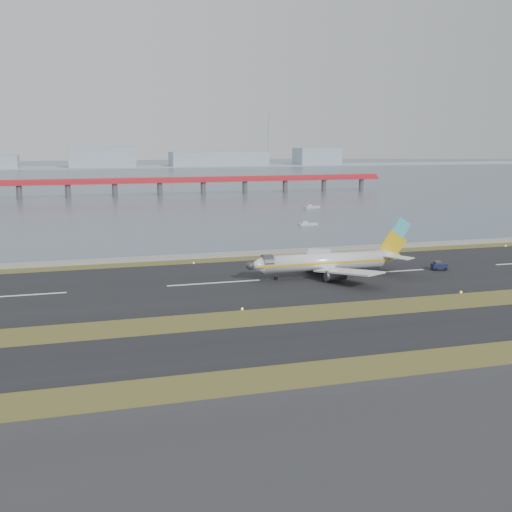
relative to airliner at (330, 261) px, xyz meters
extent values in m
plane|color=#404C1B|center=(-26.04, -29.34, -3.46)|extent=(1000.00, 1000.00, 0.00)
cube|color=#29292C|center=(-26.04, -84.34, -3.41)|extent=(1000.00, 50.00, 0.10)
cube|color=black|center=(-26.04, -41.34, -3.41)|extent=(1000.00, 18.00, 0.10)
cube|color=black|center=(-26.04, 0.66, -3.41)|extent=(1000.00, 45.00, 0.10)
cube|color=gray|center=(-26.04, 30.66, -2.96)|extent=(1000.00, 2.50, 1.00)
cube|color=#485B67|center=(-26.04, 430.66, -3.46)|extent=(1400.00, 800.00, 1.30)
cube|color=red|center=(-6.04, 220.66, 4.04)|extent=(260.00, 5.00, 1.60)
cube|color=red|center=(-6.04, 220.66, 5.54)|extent=(260.00, 0.40, 1.40)
cylinder|color=#4C4C51|center=(-6.04, 220.66, -0.46)|extent=(2.80, 2.80, 7.00)
cylinder|color=#4C4C51|center=(89.96, 220.66, -0.46)|extent=(2.80, 2.80, 7.00)
cube|color=#99A7B4|center=(-26.04, 590.66, -3.46)|extent=(1400.00, 80.00, 1.00)
cube|color=#99A7B4|center=(-16.04, 590.66, 7.54)|extent=(70.00, 35.00, 22.00)
cube|color=#99A7B4|center=(113.96, 590.66, 4.54)|extent=(110.00, 35.00, 16.00)
cube|color=#99A7B4|center=(233.96, 590.66, 6.54)|extent=(50.00, 35.00, 20.00)
cylinder|color=#99A7B4|center=(173.96, 590.66, 26.54)|extent=(1.80, 1.80, 60.00)
cylinder|color=white|center=(-1.50, 0.00, 0.04)|extent=(28.00, 3.80, 3.80)
cone|color=white|center=(-17.10, 0.00, 0.04)|extent=(3.20, 3.80, 3.80)
cone|color=white|center=(14.70, 0.00, 0.34)|extent=(5.00, 3.80, 3.80)
cube|color=gold|center=(-1.50, -1.92, 0.04)|extent=(31.00, 0.06, 0.45)
cube|color=gold|center=(-1.50, 1.92, 0.04)|extent=(31.00, 0.06, 0.45)
cube|color=white|center=(0.70, -8.50, -0.66)|extent=(11.31, 15.89, 1.66)
cube|color=white|center=(0.70, 8.50, -0.66)|extent=(11.31, 15.89, 1.66)
cylinder|color=#3A393E|center=(-1.00, -6.00, -1.86)|extent=(4.20, 2.10, 2.10)
cylinder|color=#3A393E|center=(-1.00, 6.00, -1.86)|extent=(4.20, 2.10, 2.10)
cube|color=gold|center=(15.50, 0.00, 3.24)|extent=(6.80, 0.35, 6.85)
cube|color=#49BCD1|center=(17.40, 0.00, 6.94)|extent=(4.85, 0.37, 4.90)
cube|color=white|center=(15.00, -3.80, 0.84)|extent=(5.64, 6.80, 0.22)
cube|color=white|center=(15.00, 3.80, 0.84)|extent=(5.64, 6.80, 0.22)
cylinder|color=black|center=(-12.50, 0.00, -3.01)|extent=(0.80, 0.28, 0.80)
cylinder|color=black|center=(0.00, -2.80, -2.91)|extent=(1.00, 0.38, 1.00)
cylinder|color=black|center=(0.00, 2.80, -2.91)|extent=(1.00, 0.38, 1.00)
cube|color=#141837|center=(27.26, -0.78, -2.49)|extent=(3.66, 2.38, 1.28)
cube|color=#3A393E|center=(26.84, -0.72, -1.64)|extent=(1.71, 1.80, 0.75)
cylinder|color=black|center=(25.98, -1.46, -3.08)|extent=(0.79, 0.42, 0.75)
cylinder|color=black|center=(26.21, 0.23, -3.08)|extent=(0.79, 0.42, 0.75)
cylinder|color=black|center=(28.31, -1.79, -3.08)|extent=(0.79, 0.42, 0.75)
cylinder|color=black|center=(28.54, -0.09, -3.08)|extent=(0.79, 0.42, 0.75)
cube|color=#B6B6BA|center=(26.65, 81.78, -3.07)|extent=(6.87, 2.40, 0.87)
cube|color=#B6B6BA|center=(25.19, 81.72, -2.29)|extent=(2.00, 1.63, 0.87)
cube|color=#B6B6BA|center=(48.67, 134.73, -3.02)|extent=(8.03, 4.51, 0.99)
cube|color=#B6B6BA|center=(47.09, 134.25, -2.14)|extent=(2.60, 2.31, 0.99)
camera|label=1|loc=(-55.20, -128.76, 26.61)|focal=45.00mm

